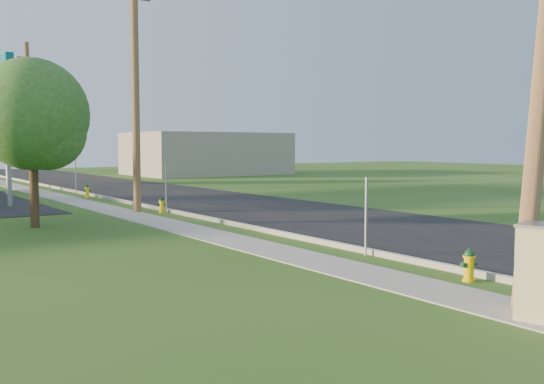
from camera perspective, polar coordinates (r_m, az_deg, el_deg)
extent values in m
plane|color=#2B4F11|center=(12.75, 21.24, -8.57)|extent=(140.00, 140.00, 0.00)
cube|color=black|center=(22.67, 6.47, -2.69)|extent=(8.00, 120.00, 0.02)
cube|color=#A6A398|center=(20.26, -2.07, -3.32)|extent=(0.15, 120.00, 0.15)
cube|color=gray|center=(19.39, -6.43, -3.87)|extent=(1.50, 120.00, 0.03)
cylinder|color=brown|center=(25.89, -12.72, 8.96)|extent=(0.32, 0.32, 9.80)
cylinder|color=brown|center=(43.06, -21.85, 6.69)|extent=(0.49, 0.32, 9.50)
cube|color=brown|center=(43.39, -21.99, 11.64)|extent=(1.40, 0.10, 0.12)
cube|color=gray|center=(15.45, 8.85, -2.33)|extent=(0.05, 0.04, 2.00)
cube|color=gray|center=(25.29, -9.93, 0.26)|extent=(0.05, 0.04, 2.00)
cube|color=gray|center=(36.70, -17.99, 1.38)|extent=(0.05, 0.04, 2.00)
cylinder|color=gray|center=(29.97, -23.60, 3.47)|extent=(0.24, 0.24, 5.00)
cube|color=silver|center=(30.12, -23.79, 9.76)|extent=(0.30, 2.00, 2.00)
cube|color=#075E69|center=(30.21, -23.84, 11.27)|extent=(0.34, 2.04, 0.50)
cube|color=gray|center=(59.14, -6.18, 3.61)|extent=(14.00, 10.00, 4.00)
cylinder|color=#3D2C1B|center=(22.12, -21.49, 0.69)|extent=(0.30, 0.30, 2.96)
sphere|color=#2A571E|center=(22.11, -21.67, 6.83)|extent=(3.79, 3.79, 3.79)
sphere|color=#2A571E|center=(21.89, -20.42, 5.34)|extent=(2.61, 2.61, 2.61)
cylinder|color=#E0BB02|center=(13.24, 18.02, -7.89)|extent=(0.26, 0.26, 0.06)
cylinder|color=#E0BB02|center=(13.19, 18.05, -6.83)|extent=(0.20, 0.20, 0.56)
cylinder|color=#E0BB02|center=(13.14, 18.07, -5.79)|extent=(0.26, 0.26, 0.04)
sphere|color=#113E1B|center=(13.13, 18.08, -5.63)|extent=(0.21, 0.21, 0.21)
cylinder|color=#113E1B|center=(13.12, 18.09, -5.15)|extent=(0.05, 0.05, 0.06)
cylinder|color=#113E1B|center=(13.07, 18.40, -6.60)|extent=(0.13, 0.14, 0.10)
cylinder|color=#113E1B|center=(13.09, 17.60, -6.56)|extent=(0.11, 0.11, 0.08)
cylinder|color=#113E1B|center=(13.25, 18.51, -6.46)|extent=(0.11, 0.11, 0.08)
cylinder|color=yellow|center=(25.57, -10.33, -1.89)|extent=(0.25, 0.25, 0.05)
cylinder|color=yellow|center=(25.55, -10.34, -1.35)|extent=(0.20, 0.20, 0.53)
cylinder|color=yellow|center=(25.53, -10.34, -0.84)|extent=(0.25, 0.25, 0.04)
sphere|color=#06360F|center=(25.52, -10.34, -0.76)|extent=(0.20, 0.20, 0.20)
cylinder|color=#06360F|center=(25.51, -10.35, -0.52)|extent=(0.04, 0.04, 0.05)
cylinder|color=#06360F|center=(25.42, -10.33, -1.22)|extent=(0.13, 0.14, 0.10)
cylinder|color=#06360F|center=(25.54, -10.62, -1.20)|extent=(0.11, 0.11, 0.08)
cylinder|color=#06360F|center=(25.55, -10.06, -1.19)|extent=(0.11, 0.11, 0.08)
cylinder|color=yellow|center=(33.92, -16.99, -0.47)|extent=(0.28, 0.28, 0.06)
cylinder|color=yellow|center=(33.90, -17.00, -0.02)|extent=(0.22, 0.22, 0.59)
cylinder|color=yellow|center=(33.88, -17.01, 0.42)|extent=(0.28, 0.28, 0.04)
sphere|color=#0B371E|center=(33.88, -17.01, 0.49)|extent=(0.23, 0.23, 0.23)
cylinder|color=#0B371E|center=(33.87, -17.02, 0.69)|extent=(0.05, 0.05, 0.06)
cylinder|color=#0B371E|center=(33.76, -16.95, 0.10)|extent=(0.12, 0.13, 0.11)
cylinder|color=#0B371E|center=(33.87, -17.23, 0.11)|extent=(0.11, 0.10, 0.09)
cylinder|color=#0B371E|center=(33.93, -16.77, 0.13)|extent=(0.11, 0.10, 0.09)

